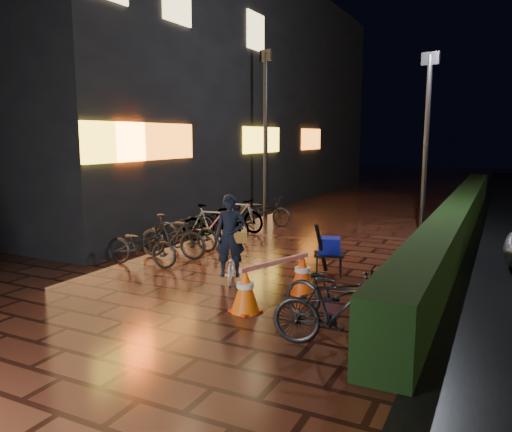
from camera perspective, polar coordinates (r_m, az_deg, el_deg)
The scene contains 10 objects.
ground at distance 8.78m, azimuth -4.78°, elevation -9.04°, with size 80.00×80.00×0.00m, color #381911.
hedge at distance 15.32m, azimuth 22.27°, elevation 0.05°, with size 0.70×20.00×1.00m, color black.
storefront_block at distance 23.28m, azimuth -10.38°, elevation 13.32°, with size 12.09×22.00×9.00m.
lamp_post_hedge at distance 13.85m, azimuth 18.88°, elevation 8.35°, with size 0.46×0.19×4.84m.
lamp_post_sf at distance 16.75m, azimuth 1.10°, elevation 10.11°, with size 0.52×0.27×5.50m.
cyclist at distance 9.45m, azimuth -2.91°, elevation -3.82°, with size 0.86×1.22×1.67m.
traffic_barrier at distance 8.32m, azimuth 2.24°, elevation -7.45°, with size 0.97×1.77×0.72m.
cart_assembly at distance 9.95m, azimuth 8.26°, elevation -3.61°, with size 0.70×0.75×1.09m.
parked_bikes_storefront at distance 12.91m, azimuth -5.26°, elevation -1.02°, with size 1.98×6.34×1.00m.
parked_bikes_hedge at distance 7.08m, azimuth 9.25°, elevation -9.61°, with size 1.97×1.61×1.00m.
Camera 1 is at (4.36, -7.12, 2.73)m, focal length 35.00 mm.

